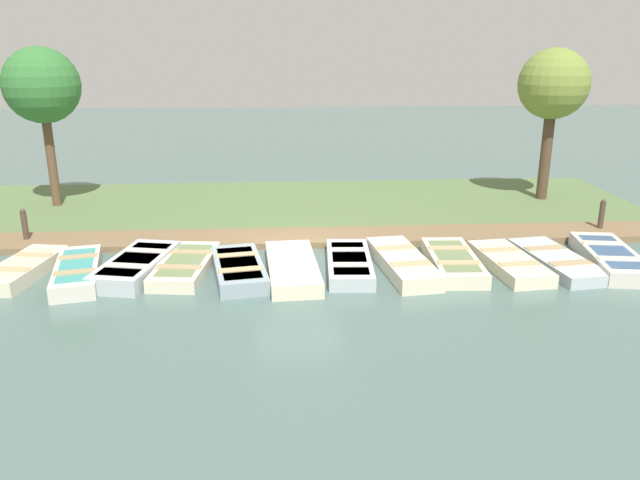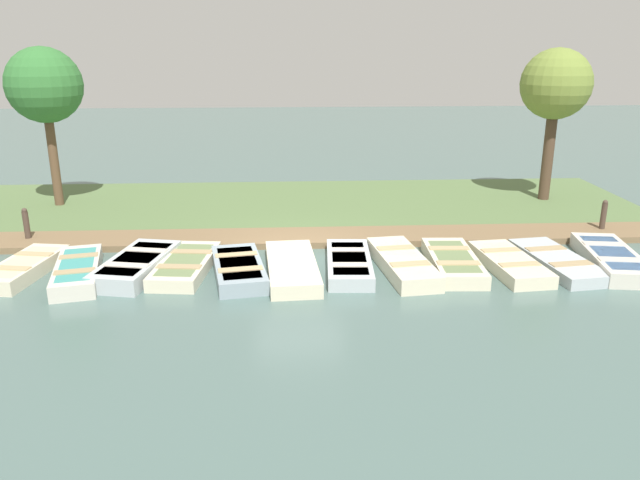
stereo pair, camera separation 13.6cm
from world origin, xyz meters
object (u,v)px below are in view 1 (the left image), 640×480
(rowboat_0, at_px, (23,269))
(rowboat_3, at_px, (186,265))
(mooring_post_near, at_px, (25,227))
(park_tree_left, at_px, (553,86))
(rowboat_4, at_px, (239,269))
(rowboat_10, at_px, (557,261))
(rowboat_2, at_px, (137,266))
(rowboat_5, at_px, (292,267))
(mooring_post_far, at_px, (601,216))
(rowboat_9, at_px, (509,263))
(rowboat_8, at_px, (453,261))
(park_tree_far_left, at_px, (42,87))
(rowboat_1, at_px, (77,272))
(rowboat_7, at_px, (402,263))
(rowboat_6, at_px, (349,263))
(rowboat_11, at_px, (611,258))

(rowboat_0, xyz_separation_m, rowboat_3, (-0.03, 4.03, -0.02))
(mooring_post_near, distance_m, park_tree_left, 17.69)
(rowboat_4, relative_size, rowboat_10, 0.92)
(rowboat_0, height_order, rowboat_2, rowboat_2)
(rowboat_5, bearing_deg, mooring_post_far, 103.53)
(mooring_post_far, bearing_deg, rowboat_2, -79.07)
(rowboat_0, xyz_separation_m, rowboat_9, (0.30, 12.35, -0.02))
(rowboat_4, xyz_separation_m, rowboat_8, (-0.20, 5.51, -0.00))
(park_tree_far_left, bearing_deg, rowboat_10, 65.49)
(rowboat_1, bearing_deg, park_tree_far_left, -170.69)
(rowboat_4, xyz_separation_m, park_tree_left, (-6.87, 10.59, 3.93))
(rowboat_7, bearing_deg, rowboat_6, -101.47)
(mooring_post_near, xyz_separation_m, park_tree_left, (-3.96, 16.86, 3.58))
(rowboat_0, relative_size, mooring_post_near, 2.71)
(rowboat_2, relative_size, rowboat_4, 1.05)
(rowboat_8, bearing_deg, rowboat_11, 92.44)
(mooring_post_far, xyz_separation_m, park_tree_far_left, (-4.10, -17.56, 3.63))
(rowboat_0, distance_m, rowboat_9, 12.36)
(rowboat_0, xyz_separation_m, rowboat_10, (0.19, 13.67, -0.03))
(rowboat_1, relative_size, rowboat_9, 1.05)
(rowboat_3, relative_size, rowboat_7, 0.91)
(rowboat_7, bearing_deg, rowboat_0, -97.99)
(rowboat_0, xyz_separation_m, rowboat_11, (0.19, 15.12, 0.01))
(rowboat_4, distance_m, mooring_post_far, 11.20)
(rowboat_8, bearing_deg, mooring_post_near, -100.24)
(rowboat_11, distance_m, mooring_post_near, 16.21)
(rowboat_3, bearing_deg, rowboat_7, 94.13)
(rowboat_1, bearing_deg, rowboat_9, 77.77)
(rowboat_6, height_order, rowboat_10, rowboat_6)
(mooring_post_near, height_order, mooring_post_far, same)
(mooring_post_far, bearing_deg, rowboat_1, -78.94)
(rowboat_2, xyz_separation_m, rowboat_6, (0.07, 5.40, -0.04))
(rowboat_2, bearing_deg, rowboat_10, 101.09)
(rowboat_1, relative_size, rowboat_2, 0.99)
(rowboat_8, height_order, park_tree_left, park_tree_left)
(rowboat_2, height_order, rowboat_3, rowboat_2)
(rowboat_0, distance_m, rowboat_7, 9.59)
(mooring_post_near, relative_size, park_tree_left, 0.20)
(rowboat_0, xyz_separation_m, mooring_post_far, (-2.56, 16.22, 0.35))
(rowboat_8, relative_size, mooring_post_near, 2.88)
(rowboat_9, distance_m, mooring_post_far, 4.82)
(rowboat_2, bearing_deg, rowboat_6, 101.16)
(mooring_post_far, bearing_deg, mooring_post_near, -90.00)
(rowboat_0, distance_m, rowboat_1, 1.47)
(rowboat_9, bearing_deg, rowboat_10, 89.43)
(rowboat_11, bearing_deg, rowboat_2, -81.81)
(rowboat_5, height_order, rowboat_11, rowboat_11)
(rowboat_2, bearing_deg, rowboat_0, -78.72)
(park_tree_left, bearing_deg, park_tree_far_left, -90.47)
(rowboat_10, bearing_deg, park_tree_far_left, -122.05)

